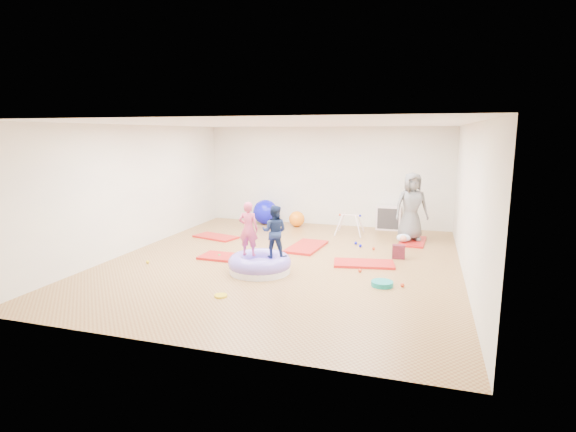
% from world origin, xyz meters
% --- Properties ---
extents(room, '(7.01, 8.01, 2.81)m').
position_xyz_m(room, '(0.00, 0.00, 1.40)').
color(room, '#A07E45').
rests_on(room, ground).
extents(gym_mat_front_left, '(1.24, 0.65, 0.05)m').
position_xyz_m(gym_mat_front_left, '(-1.17, -0.16, 0.03)').
color(gym_mat_front_left, red).
rests_on(gym_mat_front_left, ground).
extents(gym_mat_mid_left, '(1.22, 0.84, 0.05)m').
position_xyz_m(gym_mat_mid_left, '(-2.29, 1.50, 0.02)').
color(gym_mat_mid_left, red).
rests_on(gym_mat_mid_left, ground).
extents(gym_mat_center_back, '(0.78, 1.38, 0.06)m').
position_xyz_m(gym_mat_center_back, '(0.17, 1.19, 0.03)').
color(gym_mat_center_back, red).
rests_on(gym_mat_center_back, ground).
extents(gym_mat_right, '(1.28, 0.80, 0.05)m').
position_xyz_m(gym_mat_right, '(1.63, 0.22, 0.02)').
color(gym_mat_right, red).
rests_on(gym_mat_right, ground).
extents(gym_mat_rear_right, '(0.65, 1.19, 0.05)m').
position_xyz_m(gym_mat_rear_right, '(2.51, 2.48, 0.02)').
color(gym_mat_rear_right, red).
rests_on(gym_mat_rear_right, ground).
extents(inflatable_cushion, '(1.21, 1.21, 0.38)m').
position_xyz_m(inflatable_cushion, '(-0.21, -0.84, 0.15)').
color(inflatable_cushion, white).
rests_on(inflatable_cushion, ground).
extents(child_pink, '(0.39, 0.27, 1.04)m').
position_xyz_m(child_pink, '(-0.45, -0.80, 0.87)').
color(child_pink, '#D3466A').
rests_on(child_pink, inflatable_cushion).
extents(child_navy, '(0.52, 0.42, 1.00)m').
position_xyz_m(child_navy, '(0.07, -0.79, 0.85)').
color(child_navy, '#15234D').
rests_on(child_navy, inflatable_cushion).
extents(adult_caregiver, '(0.94, 0.77, 1.65)m').
position_xyz_m(adult_caregiver, '(2.44, 2.55, 0.87)').
color(adult_caregiver, '#5D5D5E').
rests_on(adult_caregiver, gym_mat_rear_right).
extents(infant, '(0.33, 0.33, 0.19)m').
position_xyz_m(infant, '(2.30, 2.24, 0.15)').
color(infant, '#CDDFFF').
rests_on(infant, gym_mat_rear_right).
extents(ball_pit_balls, '(5.11, 2.92, 0.07)m').
position_xyz_m(ball_pit_balls, '(0.39, 0.18, 0.04)').
color(ball_pit_balls, yellow).
rests_on(ball_pit_balls, ground).
extents(exercise_ball_blue, '(0.72, 0.72, 0.72)m').
position_xyz_m(exercise_ball_blue, '(-1.69, 3.53, 0.36)').
color(exercise_ball_blue, '#0C0DC4').
rests_on(exercise_ball_blue, ground).
extents(exercise_ball_orange, '(0.44, 0.44, 0.44)m').
position_xyz_m(exercise_ball_orange, '(-0.71, 3.44, 0.22)').
color(exercise_ball_orange, orange).
rests_on(exercise_ball_orange, ground).
extents(infant_play_gym, '(0.71, 0.67, 0.54)m').
position_xyz_m(infant_play_gym, '(0.90, 2.81, 0.36)').
color(infant_play_gym, silver).
rests_on(infant_play_gym, ground).
extents(cube_shelf, '(0.66, 0.32, 0.66)m').
position_xyz_m(cube_shelf, '(1.81, 3.79, 0.33)').
color(cube_shelf, silver).
rests_on(cube_shelf, ground).
extents(balance_disc, '(0.38, 0.38, 0.08)m').
position_xyz_m(balance_disc, '(2.11, -0.97, 0.04)').
color(balance_disc, '#0E827F').
rests_on(balance_disc, ground).
extents(backpack, '(0.27, 0.19, 0.30)m').
position_xyz_m(backpack, '(2.26, 0.90, 0.15)').
color(backpack, '#A0223B').
rests_on(backpack, ground).
extents(yellow_toy, '(0.21, 0.21, 0.03)m').
position_xyz_m(yellow_toy, '(-0.35, -2.27, 0.02)').
color(yellow_toy, yellow).
rests_on(yellow_toy, ground).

